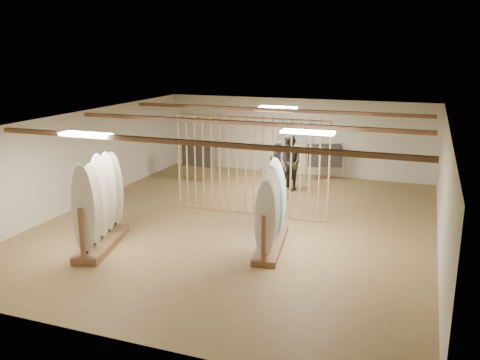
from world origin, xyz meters
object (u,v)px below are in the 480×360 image
(rack_left, at_px, (101,217))
(shopper_a, at_px, (279,164))
(rack_right, at_px, (271,220))
(clothing_rack_b, at_px, (325,156))
(shopper_b, at_px, (289,159))
(clothing_rack_a, at_px, (199,155))

(rack_left, xyz_separation_m, shopper_a, (2.66, 5.81, 0.25))
(rack_right, distance_m, clothing_rack_b, 6.76)
(shopper_b, bearing_deg, clothing_rack_b, 105.02)
(clothing_rack_b, relative_size, shopper_a, 0.69)
(clothing_rack_b, height_order, shopper_b, shopper_b)
(rack_left, height_order, shopper_b, rack_left)
(rack_right, xyz_separation_m, shopper_b, (-0.91, 5.03, 0.38))
(clothing_rack_a, xyz_separation_m, shopper_b, (3.33, -0.18, 0.13))
(rack_right, bearing_deg, rack_left, -168.86)
(shopper_a, bearing_deg, shopper_b, -103.53)
(rack_left, distance_m, shopper_b, 6.99)
(rack_left, height_order, rack_right, rack_left)
(rack_left, relative_size, shopper_a, 1.20)
(rack_left, height_order, clothing_rack_a, rack_left)
(rack_right, bearing_deg, shopper_b, 91.75)
(clothing_rack_b, xyz_separation_m, shopper_b, (-0.83, -1.73, 0.17))
(shopper_a, distance_m, shopper_b, 0.61)
(rack_left, height_order, clothing_rack_b, rack_left)
(rack_right, bearing_deg, clothing_rack_b, 82.13)
(clothing_rack_a, height_order, shopper_b, shopper_b)
(rack_left, xyz_separation_m, rack_right, (3.77, 1.35, -0.07))
(rack_right, height_order, shopper_b, shopper_b)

